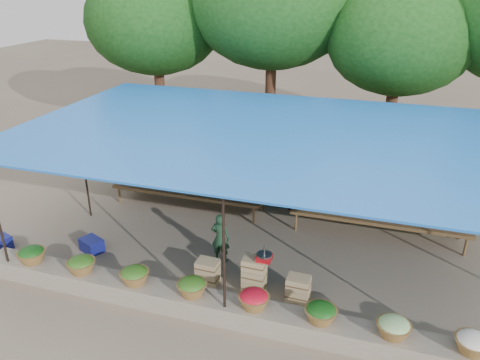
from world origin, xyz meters
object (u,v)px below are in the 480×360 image
(crate_counter, at_px, (253,278))
(weighing_scale, at_px, (264,257))
(blue_crate_back, at_px, (92,245))
(vendor_seated, at_px, (220,238))

(crate_counter, distance_m, weighing_scale, 0.58)
(weighing_scale, relative_size, blue_crate_back, 0.63)
(weighing_scale, height_order, vendor_seated, vendor_seated)
(weighing_scale, xyz_separation_m, blue_crate_back, (-4.19, 0.29, -0.69))
(weighing_scale, bearing_deg, crate_counter, -180.00)
(vendor_seated, bearing_deg, blue_crate_back, 11.21)
(weighing_scale, xyz_separation_m, vendor_seated, (-1.21, 0.81, -0.26))
(vendor_seated, height_order, blue_crate_back, vendor_seated)
(weighing_scale, bearing_deg, blue_crate_back, 176.00)
(blue_crate_back, bearing_deg, crate_counter, 19.52)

